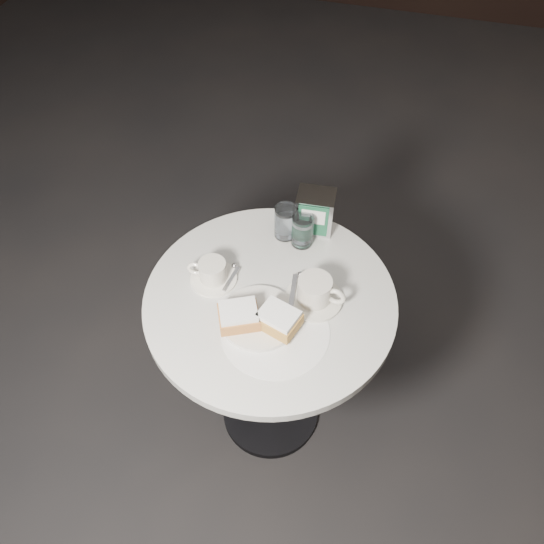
{
  "coord_description": "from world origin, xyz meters",
  "views": [
    {
      "loc": [
        0.24,
        -0.84,
        1.92
      ],
      "look_at": [
        0.0,
        0.02,
        0.83
      ],
      "focal_mm": 35.0,
      "sensor_mm": 36.0,
      "label": 1
    }
  ],
  "objects_px": {
    "coffee_cup_right": "(315,292)",
    "beignet_plate": "(259,318)",
    "water_glass_left": "(285,222)",
    "water_glass_right": "(302,231)",
    "napkin_dispenser": "(315,211)",
    "cafe_table": "(270,336)",
    "coffee_cup_left": "(213,273)"
  },
  "relations": [
    {
      "from": "coffee_cup_left",
      "to": "water_glass_left",
      "type": "xyz_separation_m",
      "value": [
        0.15,
        0.22,
        0.02
      ]
    },
    {
      "from": "coffee_cup_left",
      "to": "coffee_cup_right",
      "type": "distance_m",
      "value": 0.29
    },
    {
      "from": "water_glass_left",
      "to": "water_glass_right",
      "type": "bearing_deg",
      "value": -18.15
    },
    {
      "from": "water_glass_left",
      "to": "coffee_cup_right",
      "type": "bearing_deg",
      "value": -57.32
    },
    {
      "from": "beignet_plate",
      "to": "coffee_cup_right",
      "type": "height_order",
      "value": "coffee_cup_right"
    },
    {
      "from": "beignet_plate",
      "to": "coffee_cup_right",
      "type": "relative_size",
      "value": 1.33
    },
    {
      "from": "beignet_plate",
      "to": "coffee_cup_right",
      "type": "distance_m",
      "value": 0.17
    },
    {
      "from": "coffee_cup_right",
      "to": "beignet_plate",
      "type": "bearing_deg",
      "value": -129.92
    },
    {
      "from": "beignet_plate",
      "to": "water_glass_left",
      "type": "bearing_deg",
      "value": 92.71
    },
    {
      "from": "cafe_table",
      "to": "coffee_cup_right",
      "type": "bearing_deg",
      "value": 10.85
    },
    {
      "from": "cafe_table",
      "to": "beignet_plate",
      "type": "relative_size",
      "value": 3.17
    },
    {
      "from": "coffee_cup_right",
      "to": "napkin_dispenser",
      "type": "xyz_separation_m",
      "value": [
        -0.06,
        0.27,
        0.03
      ]
    },
    {
      "from": "beignet_plate",
      "to": "water_glass_left",
      "type": "relative_size",
      "value": 2.2
    },
    {
      "from": "beignet_plate",
      "to": "water_glass_right",
      "type": "bearing_deg",
      "value": 82.62
    },
    {
      "from": "coffee_cup_left",
      "to": "napkin_dispenser",
      "type": "bearing_deg",
      "value": 43.72
    },
    {
      "from": "beignet_plate",
      "to": "coffee_cup_left",
      "type": "relative_size",
      "value": 1.6
    },
    {
      "from": "cafe_table",
      "to": "water_glass_right",
      "type": "height_order",
      "value": "water_glass_right"
    },
    {
      "from": "coffee_cup_right",
      "to": "water_glass_left",
      "type": "xyz_separation_m",
      "value": [
        -0.14,
        0.22,
        0.02
      ]
    },
    {
      "from": "water_glass_left",
      "to": "water_glass_right",
      "type": "height_order",
      "value": "water_glass_left"
    },
    {
      "from": "coffee_cup_right",
      "to": "napkin_dispenser",
      "type": "height_order",
      "value": "napkin_dispenser"
    },
    {
      "from": "cafe_table",
      "to": "water_glass_left",
      "type": "height_order",
      "value": "water_glass_left"
    },
    {
      "from": "water_glass_left",
      "to": "coffee_cup_left",
      "type": "bearing_deg",
      "value": -124.0
    },
    {
      "from": "napkin_dispenser",
      "to": "water_glass_right",
      "type": "bearing_deg",
      "value": -109.96
    },
    {
      "from": "beignet_plate",
      "to": "coffee_cup_left",
      "type": "bearing_deg",
      "value": 147.0
    },
    {
      "from": "beignet_plate",
      "to": "napkin_dispenser",
      "type": "xyz_separation_m",
      "value": [
        0.06,
        0.39,
        0.04
      ]
    },
    {
      "from": "napkin_dispenser",
      "to": "beignet_plate",
      "type": "bearing_deg",
      "value": -103.36
    },
    {
      "from": "cafe_table",
      "to": "coffee_cup_left",
      "type": "height_order",
      "value": "coffee_cup_left"
    },
    {
      "from": "coffee_cup_right",
      "to": "water_glass_left",
      "type": "height_order",
      "value": "water_glass_left"
    },
    {
      "from": "coffee_cup_left",
      "to": "napkin_dispenser",
      "type": "height_order",
      "value": "napkin_dispenser"
    },
    {
      "from": "water_glass_right",
      "to": "napkin_dispenser",
      "type": "relative_size",
      "value": 0.8
    },
    {
      "from": "cafe_table",
      "to": "water_glass_right",
      "type": "bearing_deg",
      "value": 80.79
    },
    {
      "from": "water_glass_right",
      "to": "napkin_dispenser",
      "type": "height_order",
      "value": "napkin_dispenser"
    }
  ]
}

